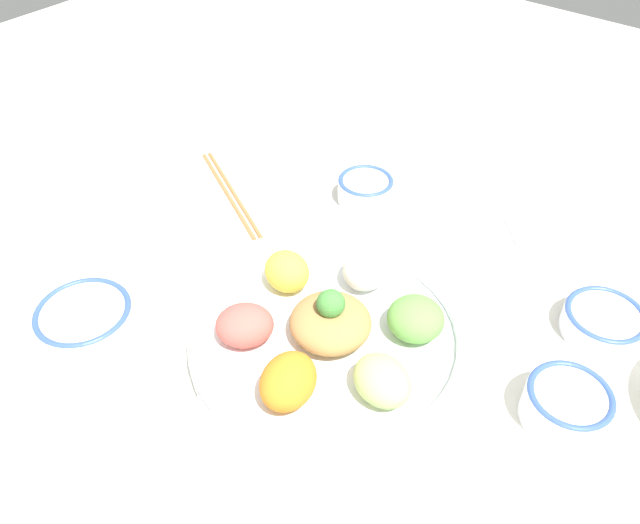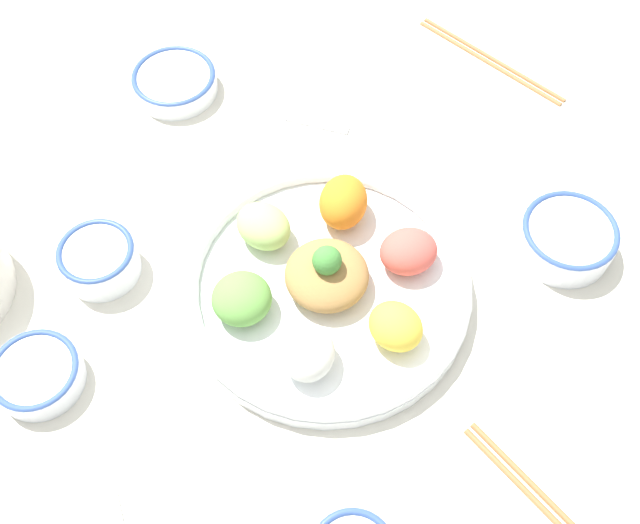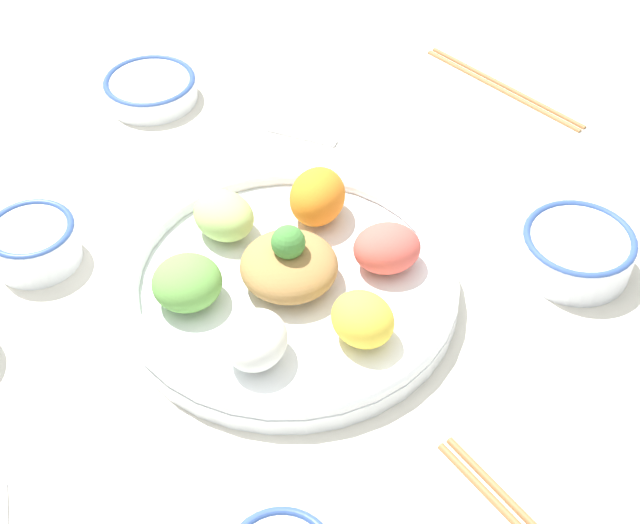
% 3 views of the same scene
% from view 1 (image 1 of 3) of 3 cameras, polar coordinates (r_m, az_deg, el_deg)
% --- Properties ---
extents(ground_plane, '(2.40, 2.40, 0.00)m').
position_cam_1_polar(ground_plane, '(0.77, -0.22, -6.23)').
color(ground_plane, silver).
extents(salad_platter, '(0.33, 0.33, 0.09)m').
position_cam_1_polar(salad_platter, '(0.74, 0.97, -6.50)').
color(salad_platter, white).
rests_on(salad_platter, ground_plane).
extents(sauce_bowl_red, '(0.08, 0.08, 0.04)m').
position_cam_1_polar(sauce_bowl_red, '(0.96, 4.17, 6.72)').
color(sauce_bowl_red, white).
rests_on(sauce_bowl_red, ground_plane).
extents(rice_bowl_blue, '(0.10, 0.10, 0.03)m').
position_cam_1_polar(rice_bowl_blue, '(0.83, 24.47, -4.93)').
color(rice_bowl_blue, white).
rests_on(rice_bowl_blue, ground_plane).
extents(sauce_bowl_dark, '(0.09, 0.09, 0.05)m').
position_cam_1_polar(sauce_bowl_dark, '(0.72, 21.61, -12.01)').
color(sauce_bowl_dark, white).
rests_on(sauce_bowl_dark, ground_plane).
extents(sauce_bowl_far, '(0.11, 0.11, 0.04)m').
position_cam_1_polar(sauce_bowl_far, '(0.80, -20.62, -5.07)').
color(sauce_bowl_far, white).
rests_on(sauce_bowl_far, ground_plane).
extents(chopsticks_pair_near, '(0.12, 0.23, 0.01)m').
position_cam_1_polar(chopsticks_pair_near, '(0.99, -8.21, 6.37)').
color(chopsticks_pair_near, '#9E6B3D').
rests_on(chopsticks_pair_near, ground_plane).
extents(serving_spoon_extra, '(0.12, 0.11, 0.01)m').
position_cam_1_polar(serving_spoon_extra, '(0.92, 18.03, 1.16)').
color(serving_spoon_extra, silver).
rests_on(serving_spoon_extra, ground_plane).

